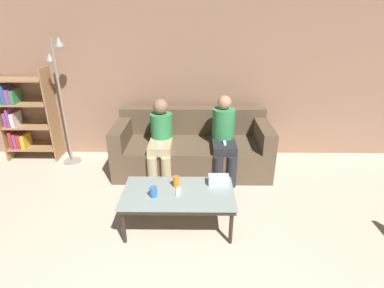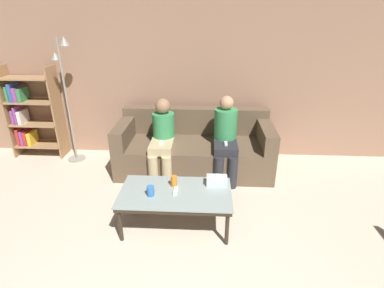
{
  "view_description": "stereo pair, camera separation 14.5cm",
  "coord_description": "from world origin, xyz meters",
  "views": [
    {
      "loc": [
        0.03,
        -0.8,
        2.13
      ],
      "look_at": [
        0.0,
        2.48,
        0.68
      ],
      "focal_mm": 28.0,
      "sensor_mm": 36.0,
      "label": 1
    },
    {
      "loc": [
        0.18,
        -0.8,
        2.13
      ],
      "look_at": [
        0.0,
        2.48,
        0.68
      ],
      "focal_mm": 28.0,
      "sensor_mm": 36.0,
      "label": 2
    }
  ],
  "objects": [
    {
      "name": "cup_near_left",
      "position": [
        -0.38,
        1.76,
        0.47
      ],
      "size": [
        0.08,
        0.08,
        0.11
      ],
      "color": "#3372BF",
      "rests_on": "coffee_table"
    },
    {
      "name": "cup_near_right",
      "position": [
        -0.16,
        1.95,
        0.48
      ],
      "size": [
        0.07,
        0.07,
        0.12
      ],
      "color": "orange",
      "rests_on": "coffee_table"
    },
    {
      "name": "couch",
      "position": [
        0.0,
        3.18,
        0.31
      ],
      "size": [
        2.17,
        0.93,
        0.83
      ],
      "color": "brown",
      "rests_on": "ground_plane"
    },
    {
      "name": "standing_lamp",
      "position": [
        -1.85,
        3.35,
        1.13
      ],
      "size": [
        0.31,
        0.26,
        1.84
      ],
      "color": "gray",
      "rests_on": "ground_plane"
    },
    {
      "name": "seated_person_mid_left",
      "position": [
        0.43,
        2.96,
        0.6
      ],
      "size": [
        0.31,
        0.64,
        1.13
      ],
      "color": "#28282D",
      "rests_on": "ground_plane"
    },
    {
      "name": "coffee_table",
      "position": [
        -0.14,
        1.84,
        0.38
      ],
      "size": [
        1.16,
        0.64,
        0.42
      ],
      "color": "#8C9E99",
      "rests_on": "ground_plane"
    },
    {
      "name": "game_remote",
      "position": [
        -0.14,
        1.84,
        0.43
      ],
      "size": [
        0.04,
        0.15,
        0.02
      ],
      "color": "white",
      "rests_on": "coffee_table"
    },
    {
      "name": "tissue_box",
      "position": [
        0.29,
        2.0,
        0.47
      ],
      "size": [
        0.22,
        0.12,
        0.13
      ],
      "color": "silver",
      "rests_on": "coffee_table"
    },
    {
      "name": "wall_back",
      "position": [
        0.0,
        3.72,
        1.3
      ],
      "size": [
        12.0,
        0.06,
        2.6
      ],
      "color": "#9E755B",
      "rests_on": "ground_plane"
    },
    {
      "name": "seated_person_left_end",
      "position": [
        -0.43,
        2.95,
        0.58
      ],
      "size": [
        0.31,
        0.67,
        1.08
      ],
      "color": "tan",
      "rests_on": "ground_plane"
    },
    {
      "name": "bookshelf",
      "position": [
        -2.59,
        3.49,
        0.69
      ],
      "size": [
        0.78,
        0.32,
        1.42
      ],
      "color": "#9E754C",
      "rests_on": "ground_plane"
    }
  ]
}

